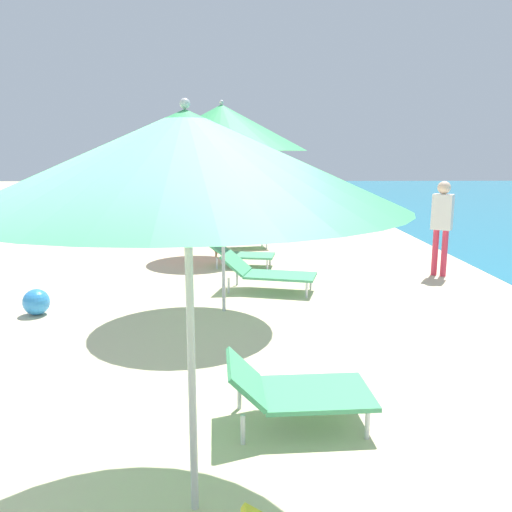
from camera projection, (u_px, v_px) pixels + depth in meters
umbrella_nearest at (186, 160)px, 3.01m from camera, size 2.58×2.58×2.61m
lounger_nearest_shoreside at (295, 389)px, 4.47m from camera, size 1.27×0.76×0.59m
umbrella_second at (222, 128)px, 7.21m from camera, size 2.38×2.38×3.02m
lounger_second_shoreside at (267, 272)px, 8.77m from camera, size 1.67×1.01×0.63m
umbrella_farthest at (215, 153)px, 11.34m from camera, size 1.90×1.90×2.58m
lounger_farthest_shoreside at (242, 236)px, 12.69m from camera, size 1.28×0.83×0.63m
lounger_farthest_inland at (242, 254)px, 10.66m from camera, size 1.37×0.82×0.50m
person_walking_near at (442, 218)px, 9.74m from camera, size 0.42×0.38×1.79m
beach_ball at (36, 302)px, 7.52m from camera, size 0.38×0.38×0.38m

